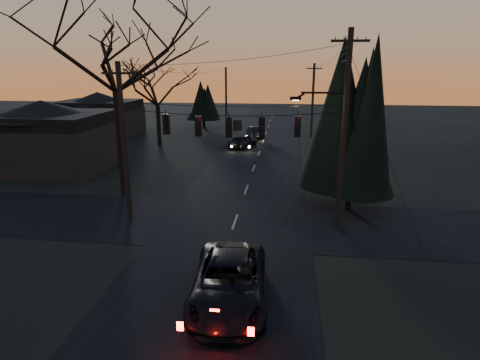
# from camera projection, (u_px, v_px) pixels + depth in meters

# --- Properties ---
(ground_plane) EXTENTS (160.00, 160.00, 0.00)m
(ground_plane) POSITION_uv_depth(u_px,v_px,m) (193.00, 342.00, 12.47)
(ground_plane) COLOR black
(main_road) EXTENTS (8.00, 120.00, 0.02)m
(main_road) POSITION_uv_depth(u_px,v_px,m) (252.00, 174.00, 31.55)
(main_road) COLOR black
(main_road) RESTS_ON ground
(cross_road) EXTENTS (60.00, 7.00, 0.02)m
(cross_road) POSITION_uv_depth(u_px,v_px,m) (235.00, 222.00, 22.01)
(cross_road) COLOR black
(cross_road) RESTS_ON ground
(utility_pole_right) EXTENTS (5.00, 0.30, 10.00)m
(utility_pole_right) POSITION_uv_depth(u_px,v_px,m) (337.00, 227.00, 21.38)
(utility_pole_right) COLOR black
(utility_pole_right) RESTS_ON ground
(utility_pole_left) EXTENTS (1.80, 0.30, 8.50)m
(utility_pole_left) POSITION_uv_depth(u_px,v_px,m) (130.00, 217.00, 22.70)
(utility_pole_left) COLOR black
(utility_pole_left) RESTS_ON ground
(utility_pole_far_r) EXTENTS (1.80, 0.30, 8.50)m
(utility_pole_far_r) POSITION_uv_depth(u_px,v_px,m) (311.00, 137.00, 48.10)
(utility_pole_far_r) COLOR black
(utility_pole_far_r) RESTS_ON ground
(utility_pole_far_l) EXTENTS (0.30, 0.30, 8.00)m
(utility_pole_far_l) POSITION_uv_depth(u_px,v_px,m) (226.00, 125.00, 57.05)
(utility_pole_far_l) COLOR black
(utility_pole_far_l) RESTS_ON ground
(span_signal_assembly) EXTENTS (11.50, 0.44, 1.54)m
(span_signal_assembly) POSITION_uv_depth(u_px,v_px,m) (230.00, 126.00, 20.58)
(span_signal_assembly) COLOR black
(span_signal_assembly) RESTS_ON ground
(bare_tree_left) EXTENTS (8.96, 8.96, 13.37)m
(bare_tree_left) POSITION_uv_depth(u_px,v_px,m) (112.00, 47.00, 24.22)
(bare_tree_left) COLOR black
(bare_tree_left) RESTS_ON ground
(evergreen_right) EXTENTS (4.55, 4.55, 8.69)m
(evergreen_right) POSITION_uv_depth(u_px,v_px,m) (354.00, 127.00, 22.67)
(evergreen_right) COLOR black
(evergreen_right) RESTS_ON ground
(bare_tree_dist) EXTENTS (7.63, 7.63, 8.40)m
(bare_tree_dist) POSITION_uv_depth(u_px,v_px,m) (157.00, 89.00, 41.50)
(bare_tree_dist) COLOR black
(bare_tree_dist) RESTS_ON ground
(evergreen_dist) EXTENTS (3.87, 3.87, 5.55)m
(evergreen_dist) POSITION_uv_depth(u_px,v_px,m) (203.00, 103.00, 54.05)
(evergreen_dist) COLOR black
(evergreen_dist) RESTS_ON ground
(house_left_near) EXTENTS (10.00, 8.00, 5.60)m
(house_left_near) POSITION_uv_depth(u_px,v_px,m) (45.00, 135.00, 32.72)
(house_left_near) COLOR black
(house_left_near) RESTS_ON ground
(house_left_far) EXTENTS (9.00, 7.00, 5.20)m
(house_left_far) POSITION_uv_depth(u_px,v_px,m) (99.00, 114.00, 48.39)
(house_left_far) COLOR black
(house_left_far) RESTS_ON ground
(suv_near) EXTENTS (3.04, 5.87, 1.58)m
(suv_near) POSITION_uv_depth(u_px,v_px,m) (229.00, 282.00, 14.44)
(suv_near) COLOR black
(suv_near) RESTS_ON ground
(sedan_oncoming_a) EXTENTS (3.04, 4.50, 1.42)m
(sedan_oncoming_a) POSITION_uv_depth(u_px,v_px,m) (243.00, 141.00, 41.38)
(sedan_oncoming_a) COLOR black
(sedan_oncoming_a) RESTS_ON ground
(sedan_oncoming_b) EXTENTS (2.48, 4.28, 1.33)m
(sedan_oncoming_b) POSITION_uv_depth(u_px,v_px,m) (255.00, 132.00, 47.23)
(sedan_oncoming_b) COLOR black
(sedan_oncoming_b) RESTS_ON ground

